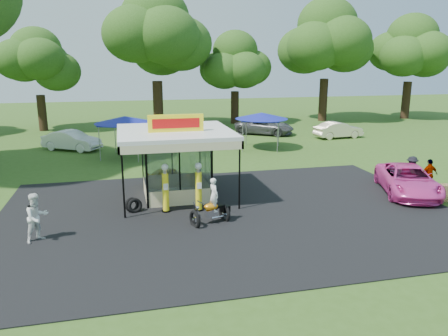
{
  "coord_description": "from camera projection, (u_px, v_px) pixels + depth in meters",
  "views": [
    {
      "loc": [
        -4.51,
        -15.78,
        6.64
      ],
      "look_at": [
        0.2,
        4.0,
        1.6
      ],
      "focal_mm": 35.0,
      "sensor_mm": 36.0,
      "label": 1
    }
  ],
  "objects": [
    {
      "name": "gas_pump_left",
      "position": [
        166.0,
        189.0,
        19.34
      ],
      "size": [
        0.42,
        0.42,
        2.24
      ],
      "color": "black",
      "rests_on": "ground"
    },
    {
      "name": "spectator_east_a",
      "position": [
        411.0,
        171.0,
        23.42
      ],
      "size": [
        1.18,
        0.82,
        1.66
      ],
      "primitive_type": "imported",
      "rotation": [
        0.0,
        0.0,
        3.34
      ],
      "color": "black",
      "rests_on": "ground"
    },
    {
      "name": "gas_station_kiosk",
      "position": [
        176.0,
        162.0,
        21.35
      ],
      "size": [
        5.4,
        5.4,
        4.18
      ],
      "color": "white",
      "rests_on": "ground"
    },
    {
      "name": "a_frame_sign",
      "position": [
        445.0,
        193.0,
        20.89
      ],
      "size": [
        0.53,
        0.58,
        0.88
      ],
      "rotation": [
        0.0,
        0.0,
        -0.32
      ],
      "color": "#593819",
      "rests_on": "ground"
    },
    {
      "name": "oak_far_e",
      "position": [
        326.0,
        45.0,
        47.22
      ],
      "size": [
        10.85,
        10.85,
        12.92
      ],
      "color": "black",
      "rests_on": "ground"
    },
    {
      "name": "spare_tires",
      "position": [
        133.0,
        205.0,
        19.48
      ],
      "size": [
        0.86,
        0.67,
        0.7
      ],
      "rotation": [
        0.0,
        0.0,
        0.31
      ],
      "color": "black",
      "rests_on": "ground"
    },
    {
      "name": "spectator_east_b",
      "position": [
        429.0,
        175.0,
        22.71
      ],
      "size": [
        0.99,
        0.43,
        1.67
      ],
      "primitive_type": "imported",
      "rotation": [
        0.0,
        0.0,
        3.16
      ],
      "color": "gray",
      "rests_on": "ground"
    },
    {
      "name": "oak_far_b",
      "position": [
        38.0,
        67.0,
        40.83
      ],
      "size": [
        7.93,
        7.93,
        9.45
      ],
      "color": "black",
      "rests_on": "ground"
    },
    {
      "name": "spectator_west",
      "position": [
        37.0,
        217.0,
        16.27
      ],
      "size": [
        1.15,
        1.13,
        1.87
      ],
      "primitive_type": "imported",
      "rotation": [
        0.0,
        0.0,
        0.7
      ],
      "color": "white",
      "rests_on": "ground"
    },
    {
      "name": "oak_far_d",
      "position": [
        235.0,
        66.0,
        45.7
      ],
      "size": [
        7.96,
        7.96,
        9.48
      ],
      "color": "black",
      "rests_on": "ground"
    },
    {
      "name": "kiosk_car",
      "position": [
        171.0,
        177.0,
        23.75
      ],
      "size": [
        2.82,
        1.13,
        0.96
      ],
      "primitive_type": "imported",
      "rotation": [
        0.0,
        0.0,
        1.57
      ],
      "color": "yellow",
      "rests_on": "ground"
    },
    {
      "name": "oak_far_f",
      "position": [
        411.0,
        53.0,
        49.42
      ],
      "size": [
        9.55,
        9.55,
        11.5
      ],
      "color": "black",
      "rests_on": "ground"
    },
    {
      "name": "asphalt_apron",
      "position": [
        230.0,
        213.0,
        19.4
      ],
      "size": [
        20.0,
        14.0,
        0.04
      ],
      "primitive_type": "cube",
      "color": "black",
      "rests_on": "ground"
    },
    {
      "name": "oak_far_c",
      "position": [
        156.0,
        42.0,
        41.9
      ],
      "size": [
        11.13,
        11.13,
        13.12
      ],
      "color": "black",
      "rests_on": "ground"
    },
    {
      "name": "bg_car_e",
      "position": [
        338.0,
        130.0,
        38.12
      ],
      "size": [
        4.4,
        1.9,
        1.41
      ],
      "primitive_type": "imported",
      "rotation": [
        0.0,
        0.0,
        1.67
      ],
      "color": "beige",
      "rests_on": "ground"
    },
    {
      "name": "ground",
      "position": [
        242.0,
        230.0,
        17.51
      ],
      "size": [
        120.0,
        120.0,
        0.0
      ],
      "primitive_type": "plane",
      "color": "#33531A",
      "rests_on": "ground"
    },
    {
      "name": "bg_car_b",
      "position": [
        175.0,
        133.0,
        36.42
      ],
      "size": [
        5.48,
        4.27,
        1.48
      ],
      "primitive_type": "imported",
      "rotation": [
        0.0,
        0.0,
        2.07
      ],
      "color": "#91300B",
      "rests_on": "ground"
    },
    {
      "name": "pink_sedan",
      "position": [
        408.0,
        180.0,
        22.12
      ],
      "size": [
        4.11,
        5.74,
        1.45
      ],
      "primitive_type": "imported",
      "rotation": [
        0.0,
        0.0,
        -0.36
      ],
      "color": "#E83FA2",
      "rests_on": "ground"
    },
    {
      "name": "bg_car_a",
      "position": [
        72.0,
        140.0,
        32.92
      ],
      "size": [
        4.64,
        3.73,
        1.48
      ],
      "primitive_type": "imported",
      "rotation": [
        0.0,
        0.0,
        1.01
      ],
      "color": "silver",
      "rests_on": "ground"
    },
    {
      "name": "tent_west",
      "position": [
        125.0,
        120.0,
        30.05
      ],
      "size": [
        4.15,
        4.15,
        2.9
      ],
      "rotation": [
        0.0,
        0.0,
        -0.39
      ],
      "color": "gray",
      "rests_on": "ground"
    },
    {
      "name": "motorcycle",
      "position": [
        213.0,
        205.0,
        18.09
      ],
      "size": [
        1.79,
        1.26,
        2.03
      ],
      "rotation": [
        0.0,
        0.0,
        0.33
      ],
      "color": "black",
      "rests_on": "ground"
    },
    {
      "name": "gas_pump_right",
      "position": [
        199.0,
        188.0,
        19.5
      ],
      "size": [
        0.42,
        0.42,
        2.25
      ],
      "color": "black",
      "rests_on": "ground"
    },
    {
      "name": "tent_east",
      "position": [
        262.0,
        116.0,
        33.0
      ],
      "size": [
        3.99,
        3.99,
        2.79
      ],
      "rotation": [
        0.0,
        0.0,
        -0.38
      ],
      "color": "gray",
      "rests_on": "ground"
    },
    {
      "name": "bg_car_d",
      "position": [
        265.0,
        126.0,
        40.01
      ],
      "size": [
        5.76,
        5.03,
        1.48
      ],
      "primitive_type": "imported",
      "rotation": [
        0.0,
        0.0,
        0.97
      ],
      "color": "#4C4C4E",
      "rests_on": "ground"
    }
  ]
}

